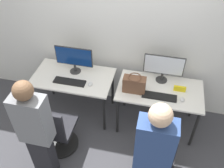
% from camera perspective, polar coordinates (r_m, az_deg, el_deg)
% --- Properties ---
extents(ground_plane, '(20.00, 20.00, 0.00)m').
position_cam_1_polar(ground_plane, '(3.80, -0.45, -11.02)').
color(ground_plane, '#3D3D42').
extents(wall_back, '(12.00, 0.05, 2.80)m').
position_cam_1_polar(wall_back, '(3.47, 2.47, 13.78)').
color(wall_back, silver).
rests_on(wall_back, ground_plane).
extents(desk_left, '(1.16, 0.66, 0.71)m').
position_cam_1_polar(desk_left, '(3.70, -8.83, 0.78)').
color(desk_left, silver).
rests_on(desk_left, ground_plane).
extents(monitor_left, '(0.54, 0.16, 0.41)m').
position_cam_1_polar(monitor_left, '(3.59, -8.70, 5.87)').
color(monitor_left, '#2D2D2D').
rests_on(monitor_left, desk_left).
extents(keyboard_left, '(0.45, 0.13, 0.02)m').
position_cam_1_polar(keyboard_left, '(3.55, -9.67, 0.53)').
color(keyboard_left, black).
rests_on(keyboard_left, desk_left).
extents(mouse_left, '(0.06, 0.09, 0.03)m').
position_cam_1_polar(mouse_left, '(3.47, -4.99, -0.01)').
color(mouse_left, silver).
rests_on(mouse_left, desk_left).
extents(office_chair_left, '(0.48, 0.48, 0.87)m').
position_cam_1_polar(office_chair_left, '(3.44, -12.50, -10.64)').
color(office_chair_left, black).
rests_on(office_chair_left, ground_plane).
extents(person_left, '(0.36, 0.20, 1.54)m').
position_cam_1_polar(person_left, '(2.89, -16.97, -10.24)').
color(person_left, '#232328').
rests_on(person_left, ground_plane).
extents(desk_right, '(1.16, 0.66, 0.71)m').
position_cam_1_polar(desk_right, '(3.51, 10.77, -2.22)').
color(desk_right, silver).
rests_on(desk_right, ground_plane).
extents(monitor_right, '(0.54, 0.16, 0.41)m').
position_cam_1_polar(monitor_right, '(3.46, 11.71, 3.88)').
color(monitor_right, '#2D2D2D').
rests_on(monitor_right, desk_right).
extents(keyboard_right, '(0.45, 0.13, 0.02)m').
position_cam_1_polar(keyboard_right, '(3.34, 10.76, -2.79)').
color(keyboard_right, black).
rests_on(keyboard_right, desk_right).
extents(mouse_right, '(0.06, 0.09, 0.03)m').
position_cam_1_polar(mouse_right, '(3.36, 15.75, -3.41)').
color(mouse_right, silver).
rests_on(mouse_right, desk_right).
extents(office_chair_right, '(0.48, 0.48, 0.87)m').
position_cam_1_polar(office_chair_right, '(3.21, 9.86, -15.70)').
color(office_chair_right, black).
rests_on(office_chair_right, ground_plane).
extents(person_right, '(0.36, 0.21, 1.58)m').
position_cam_1_polar(person_right, '(2.58, 9.23, -16.17)').
color(person_right, '#232328').
rests_on(person_right, ground_plane).
extents(handbag, '(0.30, 0.18, 0.25)m').
position_cam_1_polar(handbag, '(3.31, 5.11, -0.06)').
color(handbag, brown).
rests_on(handbag, desk_right).
extents(placard_right, '(0.16, 0.03, 0.08)m').
position_cam_1_polar(placard_right, '(3.47, 15.22, -1.05)').
color(placard_right, yellow).
rests_on(placard_right, desk_right).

